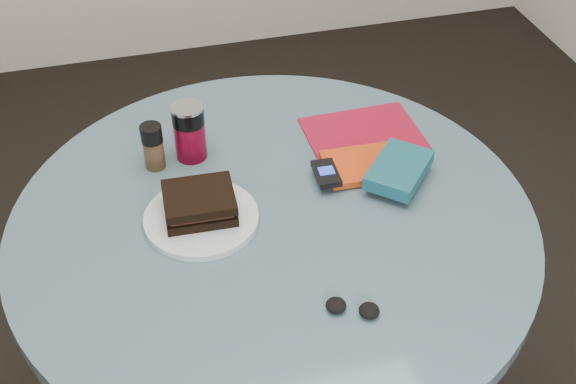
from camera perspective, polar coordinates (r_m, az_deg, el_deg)
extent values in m
cylinder|color=black|center=(1.65, -1.03, -11.54)|extent=(0.11, 0.11, 0.68)
cylinder|color=#3E5766|center=(1.38, -1.20, -2.40)|extent=(1.00, 1.00, 0.04)
cylinder|color=silver|center=(1.36, -6.86, -2.07)|extent=(0.23, 0.23, 0.01)
cube|color=black|center=(1.36, -6.97, -1.31)|extent=(0.14, 0.12, 0.02)
cube|color=#391F15|center=(1.35, -7.01, -0.87)|extent=(0.12, 0.10, 0.01)
cube|color=black|center=(1.34, -7.06, -0.42)|extent=(0.14, 0.12, 0.02)
cylinder|color=maroon|center=(1.50, -7.72, 4.11)|extent=(0.07, 0.07, 0.08)
cylinder|color=black|center=(1.46, -7.93, 5.96)|extent=(0.07, 0.07, 0.03)
cylinder|color=silver|center=(1.45, -8.00, 6.61)|extent=(0.07, 0.07, 0.01)
cylinder|color=#47331E|center=(1.49, -10.53, 3.00)|extent=(0.05, 0.05, 0.06)
cylinder|color=black|center=(1.46, -10.76, 4.55)|extent=(0.06, 0.06, 0.04)
cube|color=maroon|center=(1.58, 5.94, 4.60)|extent=(0.25, 0.19, 0.00)
cube|color=#AF340D|center=(1.48, 6.22, 2.18)|extent=(0.17, 0.12, 0.01)
cube|color=#124656|center=(1.44, 8.76, 1.76)|extent=(0.17, 0.17, 0.03)
cube|color=black|center=(1.43, 3.04, 1.48)|extent=(0.05, 0.08, 0.01)
cube|color=#243CB5|center=(1.42, 3.05, 1.70)|extent=(0.03, 0.03, 0.00)
ellipsoid|color=black|center=(1.21, 3.81, -8.93)|extent=(0.05, 0.05, 0.02)
ellipsoid|color=black|center=(1.20, 6.43, -9.30)|extent=(0.05, 0.05, 0.02)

